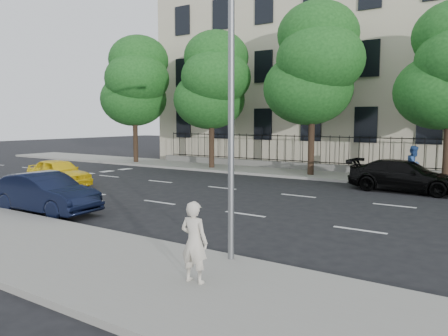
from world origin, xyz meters
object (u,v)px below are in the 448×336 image
object	(u,v)px
yellow_taxi	(59,172)
navy_sedan	(45,193)
woman_near	(194,242)
street_light	(244,36)
black_sedan	(405,176)

from	to	relation	value
yellow_taxi	navy_sedan	bearing A→B (deg)	-125.28
navy_sedan	woman_near	bearing A→B (deg)	-110.66
navy_sedan	woman_near	xyz separation A→B (m)	(8.73, -2.70, 0.24)
street_light	black_sedan	world-z (taller)	street_light
yellow_taxi	black_sedan	world-z (taller)	black_sedan
navy_sedan	black_sedan	world-z (taller)	black_sedan
navy_sedan	woman_near	distance (m)	9.15
yellow_taxi	navy_sedan	distance (m)	6.68
yellow_taxi	woman_near	bearing A→B (deg)	-112.31
yellow_taxi	black_sedan	size ratio (longest dim) A/B	0.79
black_sedan	navy_sedan	bearing A→B (deg)	143.95
street_light	woman_near	distance (m)	4.72
street_light	navy_sedan	xyz separation A→B (m)	(-8.55, 0.57, -4.44)
street_light	black_sedan	distance (m)	13.30
black_sedan	yellow_taxi	bearing A→B (deg)	120.31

